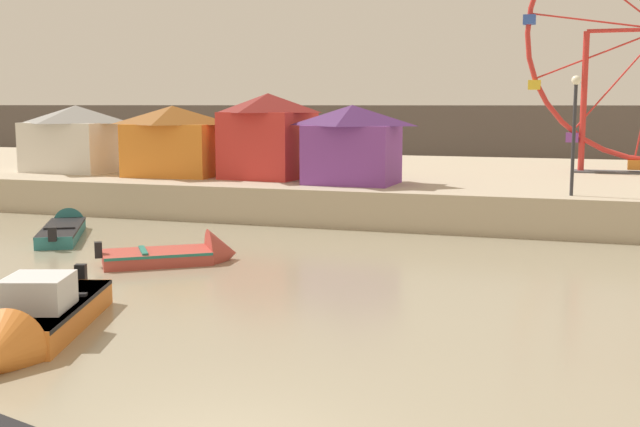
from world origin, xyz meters
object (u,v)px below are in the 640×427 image
object	(u,v)px
motorboat_teal_painted	(65,227)
carnival_booth_purple_stall	(352,143)
motorboat_faded_red	(186,255)
motorboat_orange_hull	(32,323)
carnival_booth_red_striped	(268,134)
promenade_lamp_near	(575,118)
carnival_booth_white_ticket	(77,137)
carnival_booth_orange_canopy	(173,140)

from	to	relation	value
motorboat_teal_painted	carnival_booth_purple_stall	xyz separation A→B (m)	(8.50, 6.66, 2.76)
motorboat_faded_red	motorboat_orange_hull	bearing A→B (deg)	-119.58
motorboat_faded_red	carnival_booth_red_striped	world-z (taller)	carnival_booth_red_striped
motorboat_faded_red	promenade_lamp_near	xyz separation A→B (m)	(10.36, 8.27, 3.82)
motorboat_orange_hull	promenade_lamp_near	bearing A→B (deg)	131.24
carnival_booth_white_ticket	carnival_booth_purple_stall	bearing A→B (deg)	-2.94
carnival_booth_purple_stall	motorboat_orange_hull	bearing A→B (deg)	-92.46
motorboat_teal_painted	carnival_booth_purple_stall	world-z (taller)	carnival_booth_purple_stall
carnival_booth_white_ticket	motorboat_faded_red	bearing A→B (deg)	-40.67
carnival_booth_orange_canopy	carnival_booth_red_striped	distance (m)	4.24
carnival_booth_orange_canopy	carnival_booth_red_striped	bearing A→B (deg)	4.73
carnival_booth_purple_stall	carnival_booth_white_ticket	distance (m)	13.86
motorboat_orange_hull	carnival_booth_orange_canopy	world-z (taller)	carnival_booth_orange_canopy
carnival_booth_orange_canopy	carnival_booth_purple_stall	distance (m)	8.30
motorboat_faded_red	carnival_booth_purple_stall	size ratio (longest dim) A/B	1.03
motorboat_faded_red	promenade_lamp_near	world-z (taller)	promenade_lamp_near
motorboat_teal_painted	motorboat_orange_hull	bearing A→B (deg)	-176.26
carnival_booth_orange_canopy	carnival_booth_red_striped	xyz separation A→B (m)	(4.18, 0.61, 0.26)
motorboat_teal_painted	motorboat_faded_red	distance (m)	7.14
promenade_lamp_near	motorboat_teal_painted	bearing A→B (deg)	-163.11
motorboat_faded_red	carnival_booth_purple_stall	distance (m)	10.44
carnival_booth_red_striped	carnival_booth_purple_stall	distance (m)	4.31
carnival_booth_white_ticket	promenade_lamp_near	bearing A→B (deg)	-4.39
carnival_booth_orange_canopy	carnival_booth_purple_stall	xyz separation A→B (m)	(8.26, -0.78, 0.02)
carnival_booth_orange_canopy	motorboat_orange_hull	bearing A→B (deg)	-72.81
motorboat_teal_painted	carnival_booth_white_ticket	size ratio (longest dim) A/B	1.15
motorboat_orange_hull	motorboat_faded_red	xyz separation A→B (m)	(-0.83, 7.78, -0.16)
carnival_booth_purple_stall	motorboat_teal_painted	bearing A→B (deg)	-140.24
carnival_booth_white_ticket	promenade_lamp_near	size ratio (longest dim) A/B	1.17
motorboat_orange_hull	motorboat_teal_painted	size ratio (longest dim) A/B	1.00
motorboat_teal_painted	promenade_lamp_near	distance (m)	17.91
motorboat_orange_hull	carnival_booth_white_ticket	xyz separation A→B (m)	(-12.49, 19.30, 2.60)
motorboat_teal_painted	carnival_booth_red_striped	xyz separation A→B (m)	(4.42, 8.05, 3.01)
motorboat_faded_red	carnival_booth_red_striped	bearing A→B (deg)	64.24
promenade_lamp_near	motorboat_faded_red	bearing A→B (deg)	-141.40
motorboat_teal_painted	motorboat_faded_red	size ratio (longest dim) A/B	1.39
motorboat_teal_painted	carnival_booth_orange_canopy	xyz separation A→B (m)	(0.24, 7.44, 2.74)
motorboat_teal_painted	motorboat_faded_red	xyz separation A→B (m)	(6.39, -3.18, -0.02)
carnival_booth_orange_canopy	carnival_booth_purple_stall	world-z (taller)	carnival_booth_purple_stall
motorboat_orange_hull	carnival_booth_white_ticket	world-z (taller)	carnival_booth_white_ticket
motorboat_faded_red	carnival_booth_red_striped	size ratio (longest dim) A/B	0.99
carnival_booth_orange_canopy	promenade_lamp_near	bearing A→B (deg)	-11.70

